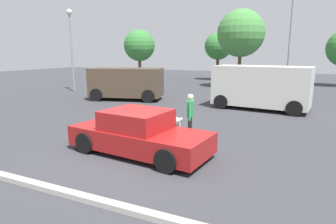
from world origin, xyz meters
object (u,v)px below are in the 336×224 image
van_white (261,86)px  light_post_near (292,17)px  dog (175,120)px  light_post_mid (71,36)px  sedan_foreground (139,134)px  pedestrian (190,112)px  suv_dark (126,83)px

van_white → light_post_near: size_ratio=0.66×
dog → van_white: 6.09m
light_post_near → light_post_mid: (-15.32, -2.20, -0.87)m
dog → van_white: bearing=-166.0°
sedan_foreground → van_white: size_ratio=0.87×
sedan_foreground → light_post_near: (3.42, 12.33, 4.48)m
dog → pedestrian: bearing=81.4°
suv_dark → light_post_mid: (-5.96, 1.70, 3.11)m
van_white → light_post_near: 5.35m
dog → light_post_mid: size_ratio=0.09×
suv_dark → light_post_near: (9.35, 3.90, 3.98)m
van_white → light_post_mid: size_ratio=0.82×
dog → suv_dark: 7.64m
dog → pedestrian: pedestrian is taller
light_post_mid → light_post_near: bearing=8.2°
light_post_near → light_post_mid: light_post_near is taller
sedan_foreground → light_post_mid: bearing=145.5°
sedan_foreground → pedestrian: (0.84, 2.08, 0.34)m
sedan_foreground → light_post_near: 13.56m
sedan_foreground → suv_dark: bearing=131.1°
pedestrian → light_post_mid: size_ratio=0.26×
suv_dark → pedestrian: 9.29m
van_white → suv_dark: size_ratio=1.04×
sedan_foreground → van_white: van_white is taller
suv_dark → pedestrian: size_ratio=3.06×
van_white → pedestrian: 6.86m
dog → light_post_mid: (-11.61, 6.77, 3.94)m
dog → light_post_mid: light_post_mid is taller
sedan_foreground → dog: (-0.29, 3.36, -0.33)m
van_white → suv_dark: van_white is taller
pedestrian → light_post_mid: light_post_mid is taller
light_post_mid → sedan_foreground: bearing=-40.4°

